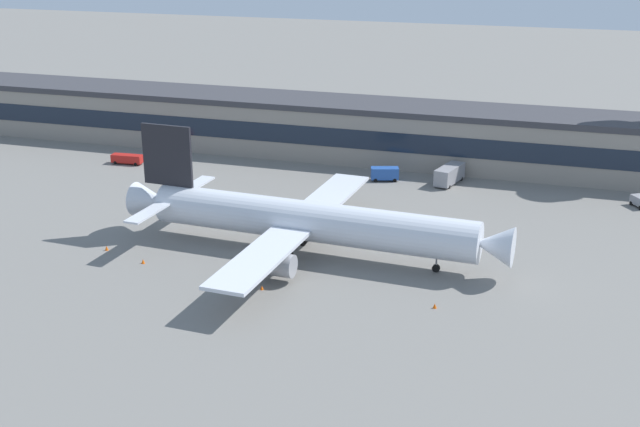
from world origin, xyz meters
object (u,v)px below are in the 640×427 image
Objects in this scene: belt_loader at (128,159)px; traffic_cone_1 at (143,261)px; airliner at (306,221)px; traffic_cone_0 at (435,306)px; traffic_cone_2 at (107,248)px; traffic_cone_3 at (262,288)px; fuel_truck at (450,174)px; crew_van at (385,173)px.

traffic_cone_1 is at bearing -57.52° from belt_loader.
airliner is at bearing 26.90° from traffic_cone_1.
airliner is 25.13m from traffic_cone_0.
traffic_cone_2 is 27.86m from traffic_cone_3.
traffic_cone_3 is at bearing -106.73° from fuel_truck.
fuel_truck is at bearing 55.05° from traffic_cone_1.
crew_van is at bearing -170.69° from fuel_truck.
airliner reaches higher than traffic_cone_1.
traffic_cone_0 is 23.02m from traffic_cone_3.
crew_van reaches higher than traffic_cone_2.
traffic_cone_0 is at bearing -33.10° from belt_loader.
crew_van reaches higher than belt_loader.
airliner is 43.43m from fuel_truck.
traffic_cone_2 is (-50.19, 4.38, 0.02)m from traffic_cone_0.
fuel_truck reaches higher than traffic_cone_2.
airliner is at bearing -94.21° from crew_van.
airliner reaches higher than fuel_truck.
traffic_cone_3 is at bearing -96.58° from airliner.
traffic_cone_2 is (-43.62, -48.64, -1.54)m from fuel_truck.
crew_van is at bearing 64.12° from traffic_cone_1.
crew_van is 9.51× the size of traffic_cone_3.
fuel_truck is (64.35, 6.79, 0.73)m from belt_loader.
traffic_cone_1 is (-42.52, 1.60, -0.00)m from traffic_cone_0.
belt_loader is 52.92m from traffic_cone_1.
traffic_cone_3 is (-16.39, -54.54, -1.59)m from fuel_truck.
fuel_truck is at bearing 97.07° from traffic_cone_0.
fuel_truck is 13.45× the size of traffic_cone_0.
airliner is 6.69× the size of fuel_truck.
traffic_cone_1 is 8.17m from traffic_cone_2.
fuel_truck reaches higher than traffic_cone_3.
belt_loader is at bearing 146.90° from traffic_cone_0.
crew_van is 56.43m from traffic_cone_2.
belt_loader is 11.02× the size of traffic_cone_3.
fuel_truck is 12.11m from crew_van.
traffic_cone_1 is (28.41, -44.64, -0.83)m from belt_loader.
airliner is 24.19m from traffic_cone_1.
traffic_cone_1 is (-35.94, -51.43, -1.56)m from fuel_truck.
traffic_cone_1 is at bearing -124.95° from fuel_truck.
airliner is at bearing 15.40° from traffic_cone_2.
airliner is 39.02m from crew_van.
fuel_truck is 56.97m from traffic_cone_3.
fuel_truck is 14.94× the size of traffic_cone_3.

